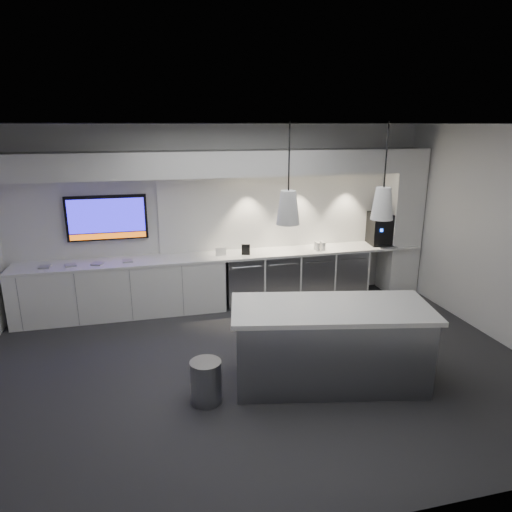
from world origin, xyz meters
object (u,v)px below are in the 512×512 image
object	(u,v)px
island	(330,344)
coffee_machine	(381,227)
bin	(206,382)
wall_tv	(107,218)

from	to	relation	value
island	coffee_machine	world-z (taller)	coffee_machine
island	coffee_machine	xyz separation A→B (m)	(2.10, 2.73, 0.72)
island	bin	size ratio (longest dim) A/B	4.98
island	coffee_machine	distance (m)	3.52
wall_tv	island	distance (m)	4.10
wall_tv	island	bearing A→B (deg)	-48.64
island	bin	bearing A→B (deg)	-166.16
wall_tv	island	size ratio (longest dim) A/B	0.51
coffee_machine	island	bearing A→B (deg)	-119.49
bin	coffee_machine	bearing A→B (deg)	37.89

